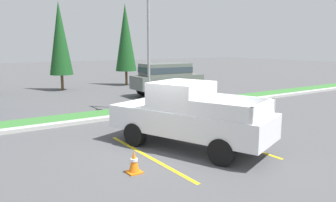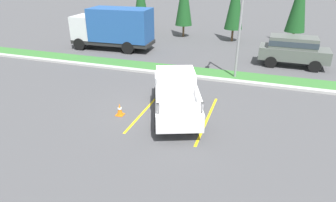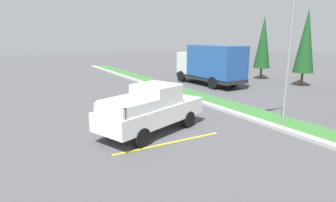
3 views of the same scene
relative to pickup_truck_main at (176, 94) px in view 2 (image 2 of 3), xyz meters
name	(u,v)px [view 2 (image 2 of 3)]	position (x,y,z in m)	size (l,w,h in m)	color
ground_plane	(164,111)	(-0.62, 0.12, -1.04)	(120.00, 120.00, 0.00)	#4C4C4F
parking_line_near	(146,110)	(-1.53, -0.05, -1.04)	(0.12, 4.80, 0.01)	yellow
parking_line_far	(207,119)	(1.57, -0.05, -1.04)	(0.12, 4.80, 0.01)	yellow
curb_strip	(190,76)	(-0.62, 5.12, -0.97)	(56.00, 0.40, 0.15)	#B2B2AD
grass_median	(194,72)	(-0.62, 6.22, -1.01)	(56.00, 1.80, 0.06)	#387533
pickup_truck_main	(176,94)	(0.00, 0.00, 0.00)	(3.65, 5.55, 2.10)	black
cargo_truck_distant	(114,27)	(-8.47, 9.87, 0.81)	(6.90, 2.75, 3.40)	black
suv_distant	(293,49)	(5.57, 9.66, 0.20)	(4.66, 2.07, 2.10)	black
street_light	(240,21)	(2.10, 5.85, 2.51)	(0.24, 1.49, 6.03)	gray
cypress_tree_center	(236,0)	(0.63, 16.04, 2.69)	(1.65, 1.65, 6.35)	brown
cypress_tree_right_inner	(300,0)	(5.98, 16.32, 2.82)	(1.71, 1.71, 6.56)	brown
traffic_cone	(120,110)	(-2.46, -0.97, -0.75)	(0.36, 0.36, 0.60)	orange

